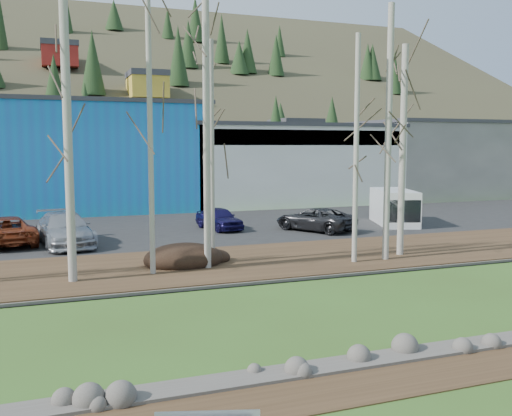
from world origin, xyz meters
name	(u,v)px	position (x,y,z in m)	size (l,w,h in m)	color
ground	(504,415)	(0.00, 0.00, 0.00)	(200.00, 200.00, 0.00)	#344E1C
dirt_strip	(432,372)	(0.00, 2.10, 0.01)	(80.00, 1.80, 0.03)	#382616
near_bank_rocks	(404,357)	(0.00, 3.10, 0.00)	(80.00, 0.80, 0.50)	#47423D
river	(324,310)	(0.00, 7.20, 0.00)	(80.00, 8.00, 0.90)	#141D32
far_bank_rocks	(273,280)	(0.00, 11.30, 0.00)	(80.00, 0.80, 0.46)	#47423D
far_bank	(244,262)	(0.00, 14.50, 0.07)	(80.00, 7.00, 0.15)	#382616
parking_lot	(186,228)	(0.00, 25.00, 0.07)	(80.00, 14.00, 0.14)	black
building_blue	(68,156)	(-6.00, 39.00, 4.16)	(20.40, 12.24, 8.30)	#117AD0
building_white	(281,163)	(12.00, 38.98, 3.41)	(18.36, 12.24, 6.80)	silver
building_grey	(430,159)	(28.00, 39.00, 3.66)	(14.28, 12.24, 7.30)	#66625F
hillside	(94,63)	(0.00, 84.00, 17.50)	(160.00, 72.00, 35.00)	#363121
dirt_mound	(184,257)	(-2.60, 14.56, 0.47)	(3.27, 2.31, 0.64)	black
birch_2	(68,143)	(-6.95, 13.14, 5.04)	(0.30, 0.30, 9.78)	#B2AFA1
birch_3	(150,127)	(-4.05, 13.38, 5.62)	(0.20, 0.20, 10.94)	#B2AFA1
birch_4	(207,132)	(-1.82, 13.68, 5.47)	(0.27, 0.27, 10.65)	#B2AFA1
birch_5	(212,154)	(-1.43, 14.36, 4.64)	(0.21, 0.21, 8.97)	#B2AFA1
birch_6	(356,150)	(4.19, 12.64, 4.79)	(0.21, 0.21, 9.28)	#B2AFA1
birch_7	(388,134)	(5.72, 12.67, 5.44)	(0.27, 0.27, 10.58)	#B2AFA1
birch_8	(403,151)	(6.90, 13.33, 4.71)	(0.28, 0.28, 9.12)	#B2AFA1
car_2	(6,230)	(-9.63, 22.23, 0.84)	(2.32, 5.04, 1.40)	brown
car_3	(65,229)	(-6.94, 21.03, 0.93)	(2.22, 5.45, 1.58)	#93969B
car_4	(219,218)	(1.60, 23.50, 0.79)	(1.54, 3.82, 1.30)	#171246
car_5	(315,219)	(6.59, 21.16, 0.79)	(2.17, 4.71, 1.31)	#28282B
van_white	(395,207)	(12.33, 21.79, 1.20)	(3.55, 5.23, 2.12)	white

